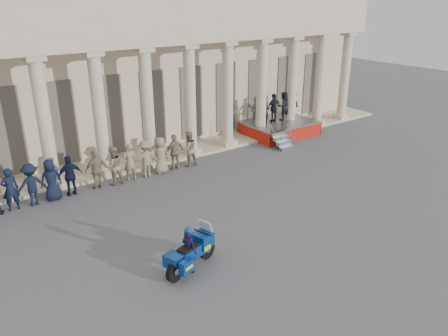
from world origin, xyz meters
TOP-DOWN VIEW (x-y plane):
  - ground at (0.00, 0.00)m, footprint 90.00×90.00m
  - building at (-0.00, 14.74)m, footprint 40.00×12.50m
  - officer_rank at (-5.56, 6.70)m, footprint 17.73×0.73m
  - reviewing_stand at (10.90, 8.00)m, footprint 4.54×4.28m
  - motorcycle at (-2.04, -1.57)m, footprint 2.33×1.30m
  - rider at (-2.17, -1.62)m, footprint 0.54×0.67m

SIDE VIEW (x-z plane):
  - ground at x=0.00m, z-range 0.00..0.00m
  - motorcycle at x=-2.04m, z-range -0.10..1.44m
  - rider at x=-2.17m, z-range 0.00..1.68m
  - officer_rank at x=-5.56m, z-range 0.00..1.94m
  - reviewing_stand at x=10.90m, z-range 0.09..2.87m
  - building at x=0.00m, z-range 0.02..9.02m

